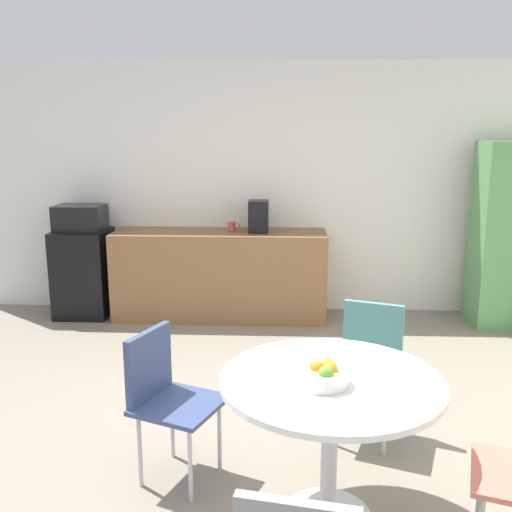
{
  "coord_description": "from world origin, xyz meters",
  "views": [
    {
      "loc": [
        0.34,
        -2.99,
        1.87
      ],
      "look_at": [
        0.15,
        1.26,
        0.95
      ],
      "focal_mm": 39.59,
      "sensor_mm": 36.0,
      "label": 1
    }
  ],
  "objects_px": {
    "microwave": "(80,218)",
    "chair_teal": "(369,354)",
    "fruit_bowl": "(323,375)",
    "coffee_maker": "(259,216)",
    "mug_white": "(232,226)",
    "chair_navy": "(164,387)",
    "mini_fridge": "(84,273)",
    "locker_cabinet": "(507,235)",
    "round_table": "(330,407)"
  },
  "relations": [
    {
      "from": "fruit_bowl",
      "to": "mug_white",
      "type": "bearing_deg",
      "value": 102.13
    },
    {
      "from": "round_table",
      "to": "chair_navy",
      "type": "relative_size",
      "value": 1.27
    },
    {
      "from": "chair_teal",
      "to": "fruit_bowl",
      "type": "distance_m",
      "value": 1.06
    },
    {
      "from": "microwave",
      "to": "chair_teal",
      "type": "height_order",
      "value": "microwave"
    },
    {
      "from": "chair_teal",
      "to": "round_table",
      "type": "bearing_deg",
      "value": -109.71
    },
    {
      "from": "fruit_bowl",
      "to": "coffee_maker",
      "type": "distance_m",
      "value": 3.28
    },
    {
      "from": "locker_cabinet",
      "to": "coffee_maker",
      "type": "relative_size",
      "value": 5.66
    },
    {
      "from": "round_table",
      "to": "mug_white",
      "type": "relative_size",
      "value": 8.17
    },
    {
      "from": "locker_cabinet",
      "to": "chair_navy",
      "type": "bearing_deg",
      "value": -136.31
    },
    {
      "from": "chair_teal",
      "to": "coffee_maker",
      "type": "xyz_separation_m",
      "value": [
        -0.79,
        2.28,
        0.54
      ]
    },
    {
      "from": "mini_fridge",
      "to": "microwave",
      "type": "xyz_separation_m",
      "value": [
        0.0,
        0.0,
        0.58
      ]
    },
    {
      "from": "microwave",
      "to": "fruit_bowl",
      "type": "relative_size",
      "value": 2.02
    },
    {
      "from": "microwave",
      "to": "chair_navy",
      "type": "distance_m",
      "value": 3.2
    },
    {
      "from": "microwave",
      "to": "chair_teal",
      "type": "relative_size",
      "value": 0.58
    },
    {
      "from": "fruit_bowl",
      "to": "locker_cabinet",
      "type": "bearing_deg",
      "value": 57.39
    },
    {
      "from": "chair_teal",
      "to": "coffee_maker",
      "type": "distance_m",
      "value": 2.47
    },
    {
      "from": "chair_teal",
      "to": "chair_navy",
      "type": "relative_size",
      "value": 1.0
    },
    {
      "from": "microwave",
      "to": "mug_white",
      "type": "distance_m",
      "value": 1.56
    },
    {
      "from": "locker_cabinet",
      "to": "mini_fridge",
      "type": "bearing_deg",
      "value": 178.66
    },
    {
      "from": "locker_cabinet",
      "to": "round_table",
      "type": "distance_m",
      "value": 3.66
    },
    {
      "from": "round_table",
      "to": "mug_white",
      "type": "xyz_separation_m",
      "value": [
        -0.75,
        3.22,
        0.34
      ]
    },
    {
      "from": "locker_cabinet",
      "to": "fruit_bowl",
      "type": "xyz_separation_m",
      "value": [
        -2.01,
        -3.14,
        -0.1
      ]
    },
    {
      "from": "mug_white",
      "to": "coffee_maker",
      "type": "relative_size",
      "value": 0.4
    },
    {
      "from": "mini_fridge",
      "to": "coffee_maker",
      "type": "xyz_separation_m",
      "value": [
        1.83,
        0.0,
        0.61
      ]
    },
    {
      "from": "mug_white",
      "to": "coffee_maker",
      "type": "xyz_separation_m",
      "value": [
        0.28,
        -0.05,
        0.11
      ]
    },
    {
      "from": "chair_teal",
      "to": "chair_navy",
      "type": "bearing_deg",
      "value": -155.99
    },
    {
      "from": "chair_teal",
      "to": "locker_cabinet",
      "type": "bearing_deg",
      "value": 52.94
    },
    {
      "from": "fruit_bowl",
      "to": "coffee_maker",
      "type": "bearing_deg",
      "value": 97.56
    },
    {
      "from": "round_table",
      "to": "coffee_maker",
      "type": "distance_m",
      "value": 3.24
    },
    {
      "from": "mug_white",
      "to": "coffee_maker",
      "type": "height_order",
      "value": "coffee_maker"
    },
    {
      "from": "chair_navy",
      "to": "chair_teal",
      "type": "bearing_deg",
      "value": 24.01
    },
    {
      "from": "chair_navy",
      "to": "mug_white",
      "type": "bearing_deg",
      "value": 87.53
    },
    {
      "from": "chair_navy",
      "to": "mug_white",
      "type": "relative_size",
      "value": 6.43
    },
    {
      "from": "microwave",
      "to": "locker_cabinet",
      "type": "distance_m",
      "value": 4.27
    },
    {
      "from": "round_table",
      "to": "fruit_bowl",
      "type": "bearing_deg",
      "value": -121.77
    },
    {
      "from": "chair_navy",
      "to": "microwave",
      "type": "bearing_deg",
      "value": 116.94
    },
    {
      "from": "mini_fridge",
      "to": "microwave",
      "type": "distance_m",
      "value": 0.58
    },
    {
      "from": "mini_fridge",
      "to": "locker_cabinet",
      "type": "distance_m",
      "value": 4.29
    },
    {
      "from": "chair_teal",
      "to": "fruit_bowl",
      "type": "xyz_separation_m",
      "value": [
        -0.36,
        -0.96,
        0.28
      ]
    },
    {
      "from": "mini_fridge",
      "to": "chair_navy",
      "type": "bearing_deg",
      "value": -63.06
    },
    {
      "from": "microwave",
      "to": "mug_white",
      "type": "height_order",
      "value": "microwave"
    },
    {
      "from": "round_table",
      "to": "chair_teal",
      "type": "relative_size",
      "value": 1.27
    },
    {
      "from": "coffee_maker",
      "to": "locker_cabinet",
      "type": "bearing_deg",
      "value": -2.35
    },
    {
      "from": "mini_fridge",
      "to": "fruit_bowl",
      "type": "relative_size",
      "value": 3.82
    },
    {
      "from": "chair_teal",
      "to": "fruit_bowl",
      "type": "relative_size",
      "value": 3.5
    },
    {
      "from": "mini_fridge",
      "to": "microwave",
      "type": "height_order",
      "value": "microwave"
    },
    {
      "from": "chair_navy",
      "to": "fruit_bowl",
      "type": "distance_m",
      "value": 0.98
    },
    {
      "from": "chair_teal",
      "to": "coffee_maker",
      "type": "relative_size",
      "value": 2.59
    },
    {
      "from": "round_table",
      "to": "chair_teal",
      "type": "height_order",
      "value": "chair_teal"
    },
    {
      "from": "round_table",
      "to": "coffee_maker",
      "type": "relative_size",
      "value": 3.29
    }
  ]
}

